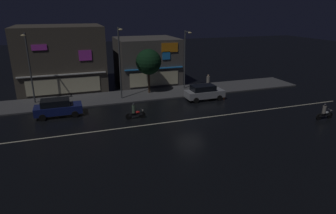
% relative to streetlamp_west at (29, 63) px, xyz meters
% --- Properties ---
extents(ground_plane, '(140.00, 140.00, 0.00)m').
position_rel_streetlamp_west_xyz_m(ground_plane, '(13.92, -9.55, -4.45)').
color(ground_plane, black).
extents(lane_divider_stripe, '(34.36, 0.16, 0.01)m').
position_rel_streetlamp_west_xyz_m(lane_divider_stripe, '(13.92, -9.55, -4.44)').
color(lane_divider_stripe, beige).
rests_on(lane_divider_stripe, ground).
extents(sidewalk_far, '(36.17, 4.87, 0.14)m').
position_rel_streetlamp_west_xyz_m(sidewalk_far, '(13.92, -0.42, -4.38)').
color(sidewalk_far, '#4C4C4F').
rests_on(sidewalk_far, ground).
extents(storefront_left_block, '(10.15, 8.39, 7.78)m').
position_rel_streetlamp_west_xyz_m(storefront_left_block, '(3.07, 6.13, -0.56)').
color(storefront_left_block, '#4C443A').
rests_on(storefront_left_block, ground).
extents(storefront_center_block, '(7.92, 7.28, 6.03)m').
position_rel_streetlamp_west_xyz_m(storefront_center_block, '(13.93, 5.57, -1.44)').
color(storefront_center_block, '#56514C').
rests_on(storefront_center_block, ground).
extents(streetlamp_west, '(0.44, 1.64, 7.33)m').
position_rel_streetlamp_west_xyz_m(streetlamp_west, '(0.00, 0.00, 0.00)').
color(streetlamp_west, '#47494C').
rests_on(streetlamp_west, sidewalk_far).
extents(streetlamp_mid, '(0.44, 1.64, 7.76)m').
position_rel_streetlamp_west_xyz_m(streetlamp_mid, '(9.09, -1.41, 0.23)').
color(streetlamp_mid, '#47494C').
rests_on(streetlamp_mid, sidewalk_far).
extents(streetlamp_east, '(0.44, 1.64, 7.12)m').
position_rel_streetlamp_west_xyz_m(streetlamp_east, '(17.38, 0.24, -0.11)').
color(streetlamp_east, '#47494C').
rests_on(streetlamp_east, sidewalk_far).
extents(pedestrian_on_sidewalk, '(0.41, 0.41, 1.85)m').
position_rel_streetlamp_west_xyz_m(pedestrian_on_sidewalk, '(20.01, -0.89, -3.46)').
color(pedestrian_on_sidewalk, gray).
rests_on(pedestrian_on_sidewalk, sidewalk_far).
extents(street_tree, '(2.98, 2.98, 5.20)m').
position_rel_streetlamp_west_xyz_m(street_tree, '(12.65, -0.01, -0.61)').
color(street_tree, '#473323').
rests_on(street_tree, sidewalk_far).
extents(parked_car_near_kerb, '(4.30, 1.98, 1.67)m').
position_rel_streetlamp_west_xyz_m(parked_car_near_kerb, '(2.40, -4.59, -3.58)').
color(parked_car_near_kerb, navy).
rests_on(parked_car_near_kerb, ground).
extents(parked_car_trailing, '(4.30, 1.98, 1.67)m').
position_rel_streetlamp_west_xyz_m(parked_car_trailing, '(17.80, -4.34, -3.58)').
color(parked_car_trailing, '#9EA0A5').
rests_on(parked_car_trailing, ground).
extents(motorcycle_lead, '(1.90, 0.60, 1.52)m').
position_rel_streetlamp_west_xyz_m(motorcycle_lead, '(9.13, -7.71, -3.81)').
color(motorcycle_lead, black).
rests_on(motorcycle_lead, ground).
extents(motorcycle_following, '(1.90, 0.60, 1.52)m').
position_rel_streetlamp_west_xyz_m(motorcycle_following, '(25.61, -13.52, -3.81)').
color(motorcycle_following, black).
rests_on(motorcycle_following, ground).
extents(traffic_cone, '(0.36, 0.36, 0.55)m').
position_rel_streetlamp_west_xyz_m(traffic_cone, '(20.73, -3.74, -4.17)').
color(traffic_cone, orange).
rests_on(traffic_cone, ground).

